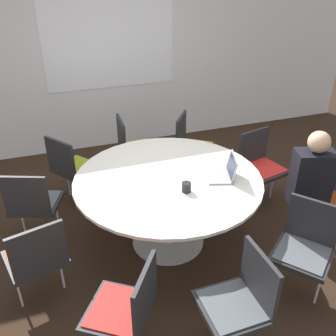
{
  "coord_description": "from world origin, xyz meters",
  "views": [
    {
      "loc": [
        -0.97,
        -2.81,
        2.54
      ],
      "look_at": [
        0.0,
        0.0,
        0.86
      ],
      "focal_mm": 40.0,
      "sensor_mm": 36.0,
      "label": 1
    }
  ],
  "objects_px": {
    "chair_9": "(306,244)",
    "laptop": "(224,172)",
    "chair_1": "(260,162)",
    "handbag": "(160,164)",
    "chair_0": "(329,193)",
    "person_0": "(311,181)",
    "chair_2": "(191,143)",
    "chair_6": "(36,256)",
    "chair_8": "(241,298)",
    "chair_7": "(128,306)",
    "chair_4": "(71,165)",
    "chair_3": "(132,144)",
    "coffee_cup": "(186,187)",
    "chair_5": "(33,201)"
  },
  "relations": [
    {
      "from": "chair_9",
      "to": "laptop",
      "type": "height_order",
      "value": "laptop"
    },
    {
      "from": "chair_1",
      "to": "laptop",
      "type": "bearing_deg",
      "value": 21.93
    },
    {
      "from": "handbag",
      "to": "laptop",
      "type": "bearing_deg",
      "value": -84.55
    },
    {
      "from": "chair_0",
      "to": "person_0",
      "type": "height_order",
      "value": "person_0"
    },
    {
      "from": "chair_2",
      "to": "chair_6",
      "type": "xyz_separation_m",
      "value": [
        -1.9,
        -1.49,
        0.0
      ]
    },
    {
      "from": "chair_6",
      "to": "handbag",
      "type": "bearing_deg",
      "value": 32.58
    },
    {
      "from": "chair_1",
      "to": "chair_8",
      "type": "relative_size",
      "value": 1.0
    },
    {
      "from": "chair_7",
      "to": "chair_4",
      "type": "bearing_deg",
      "value": 37.88
    },
    {
      "from": "chair_0",
      "to": "chair_6",
      "type": "bearing_deg",
      "value": 17.37
    },
    {
      "from": "chair_9",
      "to": "chair_6",
      "type": "bearing_deg",
      "value": 36.38
    },
    {
      "from": "handbag",
      "to": "chair_2",
      "type": "bearing_deg",
      "value": -36.17
    },
    {
      "from": "chair_6",
      "to": "chair_7",
      "type": "xyz_separation_m",
      "value": [
        0.56,
        -0.7,
        0.0
      ]
    },
    {
      "from": "chair_8",
      "to": "chair_0",
      "type": "bearing_deg",
      "value": -59.85
    },
    {
      "from": "chair_1",
      "to": "chair_7",
      "type": "xyz_separation_m",
      "value": [
        -1.9,
        -1.47,
        0.0
      ]
    },
    {
      "from": "chair_3",
      "to": "chair_1",
      "type": "bearing_deg",
      "value": 55.74
    },
    {
      "from": "chair_3",
      "to": "chair_9",
      "type": "bearing_deg",
      "value": 23.12
    },
    {
      "from": "chair_8",
      "to": "handbag",
      "type": "distance_m",
      "value": 2.66
    },
    {
      "from": "chair_4",
      "to": "laptop",
      "type": "distance_m",
      "value": 1.77
    },
    {
      "from": "chair_1",
      "to": "coffee_cup",
      "type": "bearing_deg",
      "value": 15.43
    },
    {
      "from": "chair_1",
      "to": "chair_5",
      "type": "relative_size",
      "value": 1.0
    },
    {
      "from": "chair_2",
      "to": "handbag",
      "type": "height_order",
      "value": "chair_2"
    },
    {
      "from": "person_0",
      "to": "laptop",
      "type": "relative_size",
      "value": 3.39
    },
    {
      "from": "chair_1",
      "to": "handbag",
      "type": "relative_size",
      "value": 2.38
    },
    {
      "from": "chair_8",
      "to": "handbag",
      "type": "relative_size",
      "value": 2.38
    },
    {
      "from": "chair_3",
      "to": "person_0",
      "type": "relative_size",
      "value": 0.71
    },
    {
      "from": "person_0",
      "to": "chair_5",
      "type": "bearing_deg",
      "value": -0.4
    },
    {
      "from": "chair_4",
      "to": "chair_6",
      "type": "xyz_separation_m",
      "value": [
        -0.42,
        -1.41,
        0.0
      ]
    },
    {
      "from": "chair_1",
      "to": "chair_5",
      "type": "distance_m",
      "value": 2.46
    },
    {
      "from": "chair_3",
      "to": "handbag",
      "type": "xyz_separation_m",
      "value": [
        0.38,
        0.04,
        -0.37
      ]
    },
    {
      "from": "chair_5",
      "to": "handbag",
      "type": "distance_m",
      "value": 1.87
    },
    {
      "from": "person_0",
      "to": "handbag",
      "type": "xyz_separation_m",
      "value": [
        -0.92,
        1.76,
        -0.57
      ]
    },
    {
      "from": "chair_6",
      "to": "chair_7",
      "type": "height_order",
      "value": "same"
    },
    {
      "from": "laptop",
      "to": "handbag",
      "type": "bearing_deg",
      "value": -156.79
    },
    {
      "from": "chair_9",
      "to": "chair_3",
      "type": "bearing_deg",
      "value": -17.09
    },
    {
      "from": "chair_3",
      "to": "laptop",
      "type": "xyz_separation_m",
      "value": [
        0.52,
        -1.45,
        0.3
      ]
    },
    {
      "from": "chair_3",
      "to": "chair_7",
      "type": "height_order",
      "value": "same"
    },
    {
      "from": "chair_1",
      "to": "chair_0",
      "type": "bearing_deg",
      "value": 97.06
    },
    {
      "from": "chair_1",
      "to": "person_0",
      "type": "relative_size",
      "value": 0.71
    },
    {
      "from": "chair_2",
      "to": "chair_7",
      "type": "xyz_separation_m",
      "value": [
        -1.34,
        -2.19,
        0.0
      ]
    },
    {
      "from": "chair_0",
      "to": "chair_9",
      "type": "distance_m",
      "value": 0.87
    },
    {
      "from": "chair_8",
      "to": "chair_3",
      "type": "bearing_deg",
      "value": 1.73
    },
    {
      "from": "person_0",
      "to": "chair_4",
      "type": "bearing_deg",
      "value": -16.79
    },
    {
      "from": "chair_4",
      "to": "person_0",
      "type": "bearing_deg",
      "value": 19.91
    },
    {
      "from": "person_0",
      "to": "handbag",
      "type": "height_order",
      "value": "person_0"
    },
    {
      "from": "chair_4",
      "to": "chair_6",
      "type": "distance_m",
      "value": 1.47
    },
    {
      "from": "chair_8",
      "to": "laptop",
      "type": "xyz_separation_m",
      "value": [
        0.41,
        1.13,
        0.3
      ]
    },
    {
      "from": "chair_2",
      "to": "chair_5",
      "type": "height_order",
      "value": "same"
    },
    {
      "from": "chair_4",
      "to": "person_0",
      "type": "distance_m",
      "value": 2.53
    },
    {
      "from": "chair_8",
      "to": "coffee_cup",
      "type": "xyz_separation_m",
      "value": [
        -0.01,
        1.01,
        0.29
      ]
    },
    {
      "from": "handbag",
      "to": "coffee_cup",
      "type": "bearing_deg",
      "value": -99.88
    }
  ]
}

